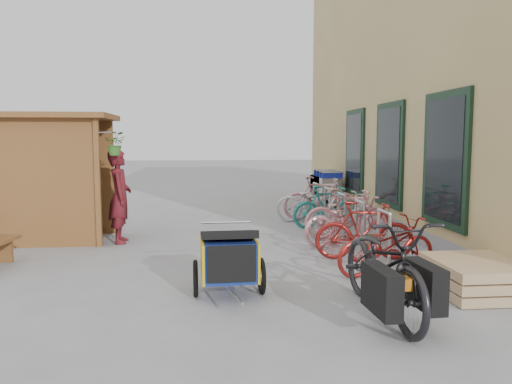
{
  "coord_description": "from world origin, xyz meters",
  "views": [
    {
      "loc": [
        -0.34,
        -7.22,
        1.92
      ],
      "look_at": [
        0.5,
        1.5,
        1.0
      ],
      "focal_mm": 35.0,
      "sensor_mm": 36.0,
      "label": 1
    }
  ],
  "objects": [
    {
      "name": "bike_1",
      "position": [
        2.14,
        0.44,
        0.47
      ],
      "size": [
        1.62,
        0.64,
        0.95
      ],
      "primitive_type": "imported",
      "rotation": [
        0.0,
        0.0,
        1.44
      ],
      "color": "maroon",
      "rests_on": "ground"
    },
    {
      "name": "bike_0",
      "position": [
        2.18,
        -0.46,
        0.42
      ],
      "size": [
        1.68,
        0.95,
        0.84
      ],
      "primitive_type": "imported",
      "rotation": [
        0.0,
        0.0,
        1.84
      ],
      "color": "maroon",
      "rests_on": "ground"
    },
    {
      "name": "kiosk",
      "position": [
        -3.28,
        2.47,
        1.55
      ],
      "size": [
        2.49,
        1.65,
        2.4
      ],
      "color": "brown",
      "rests_on": "ground"
    },
    {
      "name": "bike_5",
      "position": [
        2.23,
        3.32,
        0.47
      ],
      "size": [
        1.6,
        0.64,
        0.93
      ],
      "primitive_type": "imported",
      "rotation": [
        0.0,
        0.0,
        1.7
      ],
      "color": "teal",
      "rests_on": "ground"
    },
    {
      "name": "child_trailer",
      "position": [
        -0.09,
        -1.16,
        0.49
      ],
      "size": [
        0.9,
        1.5,
        0.88
      ],
      "rotation": [
        0.0,
        0.0,
        0.04
      ],
      "color": "navy",
      "rests_on": "ground"
    },
    {
      "name": "bike_3",
      "position": [
        2.32,
        2.05,
        0.5
      ],
      "size": [
        1.69,
        0.57,
        1.0
      ],
      "primitive_type": "imported",
      "rotation": [
        0.0,
        0.0,
        1.51
      ],
      "color": "#D1878F",
      "rests_on": "ground"
    },
    {
      "name": "ground",
      "position": [
        0.0,
        0.0,
        0.0
      ],
      "size": [
        80.0,
        80.0,
        0.0
      ],
      "primitive_type": "plane",
      "color": "gray"
    },
    {
      "name": "bike_6",
      "position": [
        2.14,
        4.17,
        0.48
      ],
      "size": [
        1.88,
        0.89,
        0.95
      ],
      "primitive_type": "imported",
      "rotation": [
        0.0,
        0.0,
        1.43
      ],
      "color": "#AEADB2",
      "rests_on": "ground"
    },
    {
      "name": "shopping_carts",
      "position": [
        3.0,
        6.9,
        0.62
      ],
      "size": [
        0.59,
        1.99,
        1.06
      ],
      "color": "silver",
      "rests_on": "ground"
    },
    {
      "name": "bike_7",
      "position": [
        2.31,
        4.37,
        0.53
      ],
      "size": [
        1.81,
        0.7,
        1.06
      ],
      "primitive_type": "imported",
      "rotation": [
        0.0,
        0.0,
        1.45
      ],
      "color": "#D1878F",
      "rests_on": "ground"
    },
    {
      "name": "building",
      "position": [
        6.49,
        4.5,
        3.49
      ],
      "size": [
        6.07,
        13.0,
        7.0
      ],
      "color": "tan",
      "rests_on": "ground"
    },
    {
      "name": "bike_rack",
      "position": [
        2.3,
        2.4,
        0.52
      ],
      "size": [
        0.05,
        5.35,
        0.86
      ],
      "color": "#A5A8AD",
      "rests_on": "ground"
    },
    {
      "name": "bike_4",
      "position": [
        2.4,
        2.78,
        0.42
      ],
      "size": [
        1.69,
        1.01,
        0.84
      ],
      "primitive_type": "imported",
      "rotation": [
        0.0,
        0.0,
        1.88
      ],
      "color": "white",
      "rests_on": "ground"
    },
    {
      "name": "person_kiosk",
      "position": [
        -1.98,
        2.18,
        0.87
      ],
      "size": [
        0.47,
        0.67,
        1.73
      ],
      "primitive_type": "imported",
      "rotation": [
        0.0,
        0.0,
        1.66
      ],
      "color": "maroon",
      "rests_on": "ground"
    },
    {
      "name": "bike_2",
      "position": [
        2.17,
        1.54,
        0.45
      ],
      "size": [
        1.82,
        1.02,
        0.91
      ],
      "primitive_type": "imported",
      "rotation": [
        0.0,
        0.0,
        1.83
      ],
      "color": "#D1878F",
      "rests_on": "ground"
    },
    {
      "name": "cargo_bike",
      "position": [
        1.56,
        -2.07,
        0.55
      ],
      "size": [
        0.85,
        2.16,
        1.11
      ],
      "rotation": [
        0.0,
        0.0,
        0.05
      ],
      "color": "black",
      "rests_on": "ground"
    },
    {
      "name": "pallet_stack",
      "position": [
        3.0,
        -1.4,
        0.21
      ],
      "size": [
        1.0,
        1.2,
        0.4
      ],
      "color": "tan",
      "rests_on": "ground"
    }
  ]
}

